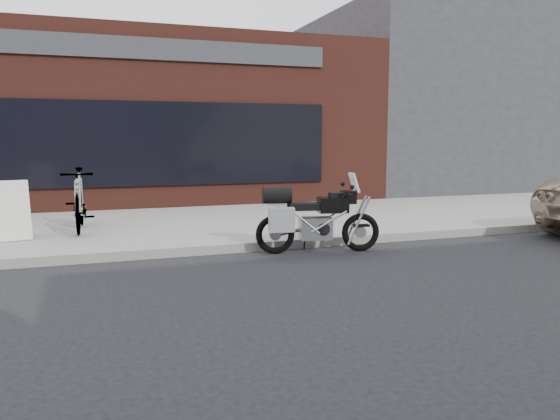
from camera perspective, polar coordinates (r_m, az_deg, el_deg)
name	(u,v)px	position (r m, az deg, el deg)	size (l,w,h in m)	color
ground	(404,331)	(5.49, 12.85, -12.26)	(120.00, 120.00, 0.00)	black
near_sidewalk	(229,220)	(11.83, -5.35, -1.07)	(44.00, 6.00, 0.15)	gray
storefront	(114,125)	(18.37, -16.91, 8.51)	(14.00, 10.07, 4.50)	#54241B
neighbour_building	(435,108)	(22.40, 15.92, 10.24)	(10.00, 10.00, 6.00)	#2B2B30
motorcycle	(311,219)	(8.75, 3.21, -0.91)	(2.02, 0.72, 1.29)	black
bicycle_rear	(79,200)	(10.58, -20.24, 1.03)	(0.54, 1.91, 1.15)	gray
sandwich_sign	(9,210)	(10.16, -26.46, -0.01)	(0.72, 0.69, 0.99)	silver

